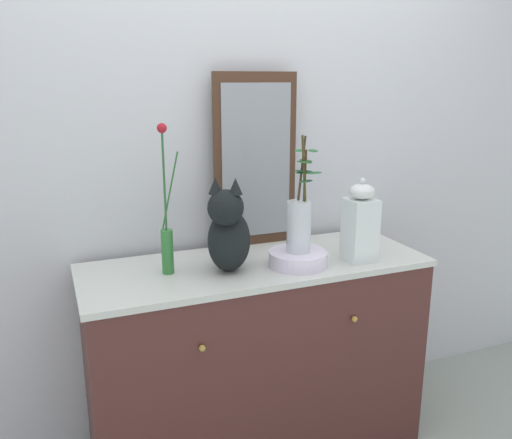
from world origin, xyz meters
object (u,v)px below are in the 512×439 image
at_px(cat_sitting, 228,232).
at_px(mirror_leaning, 255,161).
at_px(bowl_porcelain, 298,258).
at_px(vase_glass_clear, 299,221).
at_px(vase_slim_green, 167,234).
at_px(sideboard, 256,358).
at_px(jar_lidded_porcelain, 360,224).

bearing_deg(cat_sitting, mirror_leaning, 51.93).
relative_size(bowl_porcelain, vase_glass_clear, 0.51).
relative_size(cat_sitting, vase_glass_clear, 0.91).
bearing_deg(vase_glass_clear, vase_slim_green, 168.01).
bearing_deg(vase_glass_clear, sideboard, 146.57).
xyz_separation_m(mirror_leaning, vase_glass_clear, (0.05, -0.33, -0.19)).
bearing_deg(mirror_leaning, jar_lidded_porcelain, -49.95).
xyz_separation_m(cat_sitting, vase_slim_green, (-0.22, 0.07, -0.00)).
bearing_deg(vase_slim_green, vase_glass_clear, -11.99).
distance_m(sideboard, mirror_leaning, 0.85).
xyz_separation_m(sideboard, vase_slim_green, (-0.36, 0.01, 0.59)).
distance_m(bowl_porcelain, vase_glass_clear, 0.15).
bearing_deg(bowl_porcelain, jar_lidded_porcelain, -8.12).
xyz_separation_m(sideboard, vase_glass_clear, (0.15, -0.10, 0.62)).
xyz_separation_m(mirror_leaning, jar_lidded_porcelain, (0.31, -0.37, -0.22)).
xyz_separation_m(cat_sitting, bowl_porcelain, (0.28, -0.04, -0.13)).
bearing_deg(vase_slim_green, bowl_porcelain, -12.01).
xyz_separation_m(bowl_porcelain, vase_glass_clear, (0.00, -0.00, 0.15)).
bearing_deg(sideboard, vase_glass_clear, -33.43).
height_order(sideboard, bowl_porcelain, bowl_porcelain).
bearing_deg(mirror_leaning, vase_glass_clear, -81.03).
bearing_deg(cat_sitting, jar_lidded_porcelain, -8.23).
distance_m(cat_sitting, jar_lidded_porcelain, 0.54).
relative_size(cat_sitting, bowl_porcelain, 1.78).
relative_size(mirror_leaning, vase_glass_clear, 1.63).
xyz_separation_m(mirror_leaning, bowl_porcelain, (0.05, -0.33, -0.35)).
bearing_deg(vase_glass_clear, mirror_leaning, 98.97).
relative_size(vase_glass_clear, jar_lidded_porcelain, 1.35).
distance_m(sideboard, vase_glass_clear, 0.64).
relative_size(vase_slim_green, bowl_porcelain, 2.41).
xyz_separation_m(sideboard, jar_lidded_porcelain, (0.40, -0.13, 0.59)).
bearing_deg(vase_slim_green, mirror_leaning, 26.52).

